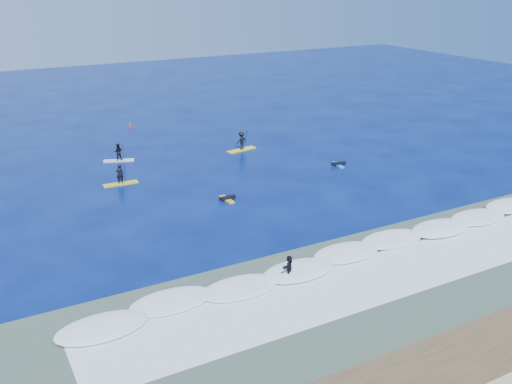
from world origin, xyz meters
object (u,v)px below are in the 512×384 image
sup_paddler_left (120,177)px  sup_paddler_right (241,142)px  wave_surfer (289,267)px  prone_paddler_near (227,198)px  marker_buoy (130,126)px  prone_paddler_far (338,164)px  sup_paddler_center (118,154)px

sup_paddler_left → sup_paddler_right: (13.78, 4.04, 0.23)m
sup_paddler_right → wave_surfer: 26.60m
prone_paddler_near → wave_surfer: 13.35m
sup_paddler_right → marker_buoy: (-7.38, 14.19, -0.60)m
sup_paddler_left → sup_paddler_right: size_ratio=0.90×
marker_buoy → prone_paddler_near: bearing=-89.8°
sup_paddler_left → wave_surfer: size_ratio=1.61×
prone_paddler_far → marker_buoy: bearing=39.5°
prone_paddler_near → wave_surfer: bearing=167.8°
sup_paddler_center → prone_paddler_near: sup_paddler_center is taller
wave_surfer → sup_paddler_center: bearing=59.7°
prone_paddler_near → marker_buoy: bearing=-2.3°
prone_paddler_near → sup_paddler_right: bearing=-34.5°
sup_paddler_left → prone_paddler_far: bearing=-11.4°
sup_paddler_center → marker_buoy: bearing=88.0°
marker_buoy → sup_paddler_right: bearing=-62.5°
sup_paddler_right → prone_paddler_near: 13.79m
prone_paddler_near → wave_surfer: size_ratio=1.02×
sup_paddler_center → prone_paddler_near: size_ratio=1.57×
sup_paddler_right → marker_buoy: 16.00m
wave_surfer → marker_buoy: 39.08m
sup_paddler_right → wave_surfer: (-9.55, -24.83, -0.09)m
prone_paddler_far → wave_surfer: wave_surfer is taller
sup_paddler_center → marker_buoy: sup_paddler_center is taller
marker_buoy → sup_paddler_left: bearing=-109.3°
sup_paddler_left → sup_paddler_center: bearing=77.8°
prone_paddler_far → sup_paddler_left: bearing=86.1°
sup_paddler_right → prone_paddler_near: size_ratio=1.75×
prone_paddler_far → sup_paddler_right: bearing=43.0°
sup_paddler_center → wave_surfer: 27.39m
wave_surfer → prone_paddler_far: bearing=10.6°
sup_paddler_left → wave_surfer: (4.23, -20.78, 0.14)m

